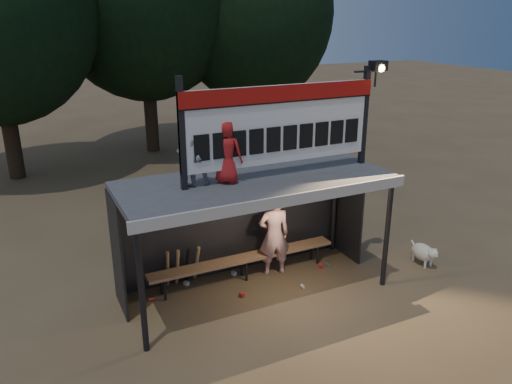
% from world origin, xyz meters
% --- Properties ---
extents(ground, '(80.00, 80.00, 0.00)m').
position_xyz_m(ground, '(0.00, 0.00, 0.00)').
color(ground, '#4F3D27').
rests_on(ground, ground).
extents(player, '(0.72, 0.55, 1.78)m').
position_xyz_m(player, '(0.63, 0.45, 0.89)').
color(player, white).
rests_on(player, ground).
extents(child_a, '(0.57, 0.45, 1.17)m').
position_xyz_m(child_a, '(-1.13, 0.13, 2.90)').
color(child_a, slate).
rests_on(child_a, dugout_shelter).
extents(child_b, '(0.64, 0.63, 1.11)m').
position_xyz_m(child_b, '(-0.55, 0.02, 2.88)').
color(child_b, '#AA1A1A').
rests_on(child_b, dugout_shelter).
extents(dugout_shelter, '(5.10, 2.08, 2.32)m').
position_xyz_m(dugout_shelter, '(0.00, 0.24, 1.85)').
color(dugout_shelter, '#3F3F41').
rests_on(dugout_shelter, ground).
extents(scoreboard_assembly, '(4.10, 0.27, 1.99)m').
position_xyz_m(scoreboard_assembly, '(0.56, -0.01, 3.32)').
color(scoreboard_assembly, black).
rests_on(scoreboard_assembly, dugout_shelter).
extents(bench, '(4.00, 0.35, 0.48)m').
position_xyz_m(bench, '(0.00, 0.55, 0.43)').
color(bench, '#926945').
rests_on(bench, ground).
extents(tree_right, '(6.08, 6.08, 8.72)m').
position_xyz_m(tree_right, '(5.00, 10.50, 5.19)').
color(tree_right, '#312115').
rests_on(tree_right, ground).
extents(dog, '(0.36, 0.81, 0.49)m').
position_xyz_m(dog, '(3.76, -0.60, 0.28)').
color(dog, beige).
rests_on(dog, ground).
extents(bats, '(0.69, 0.35, 0.84)m').
position_xyz_m(bats, '(-1.22, 0.82, 0.43)').
color(bats, '#916843').
rests_on(bats, ground).
extents(litter, '(3.89, 1.26, 0.08)m').
position_xyz_m(litter, '(0.11, 0.30, 0.04)').
color(litter, '#AD291D').
rests_on(litter, ground).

